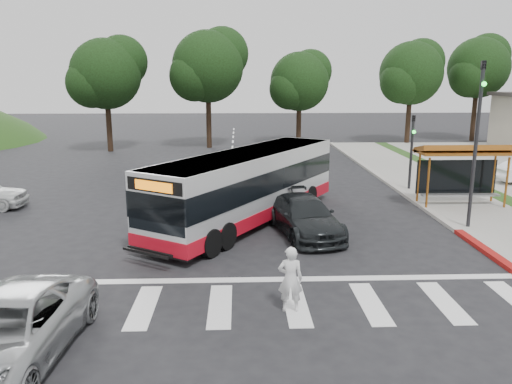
{
  "coord_description": "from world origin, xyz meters",
  "views": [
    {
      "loc": [
        0.51,
        -17.17,
        5.85
      ],
      "look_at": [
        1.18,
        1.45,
        1.6
      ],
      "focal_mm": 35.0,
      "sensor_mm": 36.0,
      "label": 1
    }
  ],
  "objects_px": {
    "dark_sedan": "(304,216)",
    "pedestrian": "(290,279)",
    "transit_bus": "(248,187)",
    "silver_suv_south": "(7,331)"
  },
  "relations": [
    {
      "from": "dark_sedan",
      "to": "pedestrian",
      "type": "bearing_deg",
      "value": -112.51
    },
    {
      "from": "pedestrian",
      "to": "dark_sedan",
      "type": "bearing_deg",
      "value": -95.15
    },
    {
      "from": "transit_bus",
      "to": "pedestrian",
      "type": "relative_size",
      "value": 6.51
    },
    {
      "from": "pedestrian",
      "to": "silver_suv_south",
      "type": "height_order",
      "value": "pedestrian"
    },
    {
      "from": "pedestrian",
      "to": "silver_suv_south",
      "type": "relative_size",
      "value": 0.34
    },
    {
      "from": "transit_bus",
      "to": "pedestrian",
      "type": "xyz_separation_m",
      "value": [
        0.89,
        -8.29,
        -0.59
      ]
    },
    {
      "from": "transit_bus",
      "to": "silver_suv_south",
      "type": "relative_size",
      "value": 2.2
    },
    {
      "from": "dark_sedan",
      "to": "silver_suv_south",
      "type": "height_order",
      "value": "silver_suv_south"
    },
    {
      "from": "transit_bus",
      "to": "pedestrian",
      "type": "height_order",
      "value": "transit_bus"
    },
    {
      "from": "pedestrian",
      "to": "transit_bus",
      "type": "bearing_deg",
      "value": -78.47
    }
  ]
}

